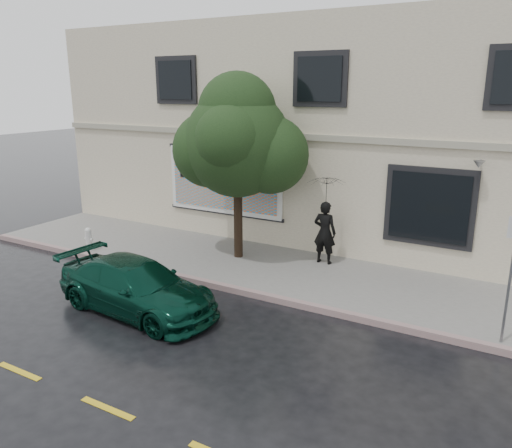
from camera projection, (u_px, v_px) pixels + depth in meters
The scene contains 12 objects.
ground at pixel (226, 322), 10.96m from camera, with size 90.00×90.00×0.00m, color black.
sidewalk at pixel (290, 273), 13.67m from camera, with size 20.00×3.50×0.15m, color gray.
curb at pixel (259, 295), 12.20m from camera, with size 20.00×0.18×0.16m, color gray.
road_marking at pixel (108, 408), 8.02m from camera, with size 19.00×0.12×0.01m, color gold.
building at pixel (362, 131), 17.58m from camera, with size 20.00×8.12×7.00m.
billboard at pixel (224, 181), 16.06m from camera, with size 4.30×0.16×2.20m.
car at pixel (136, 287), 11.37m from camera, with size 1.81×4.11×1.20m, color #083225.
pedestrian at pixel (325, 232), 14.00m from camera, with size 0.65×0.43×1.79m, color black.
umbrella at pixel (326, 187), 13.65m from camera, with size 1.09×1.09×0.80m, color black.
street_tree at pixel (237, 144), 13.88m from camera, with size 3.00×3.00×4.81m.
fire_hydrant at pixel (89, 239), 15.24m from camera, with size 0.29×0.27×0.71m.
sign_pole at pixel (512, 268), 9.40m from camera, with size 0.32×0.06×2.58m.
Camera 1 is at (5.49, -8.37, 5.00)m, focal length 35.00 mm.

